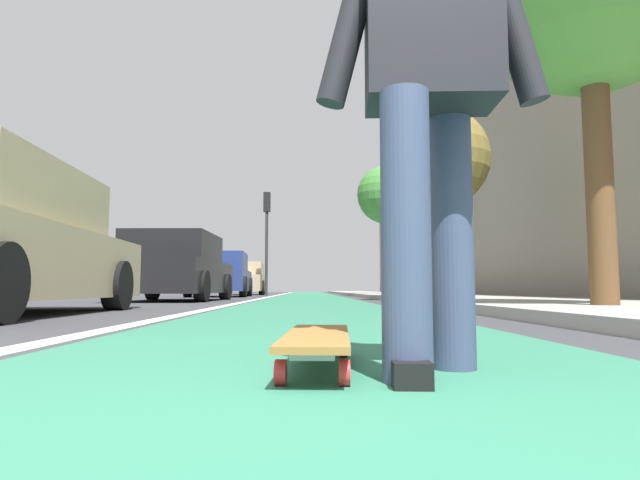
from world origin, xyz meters
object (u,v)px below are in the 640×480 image
at_px(parked_car_end, 245,279).
at_px(traffic_light, 267,224).
at_px(street_tree_far, 386,196).
at_px(pedestrian_distant, 400,267).
at_px(skateboard, 317,340).
at_px(skater_person, 430,69).
at_px(parked_car_mid, 175,269).
at_px(parked_car_far, 221,275).
at_px(street_tree_mid, 439,159).

distance_m(parked_car_end, traffic_light, 4.06).
bearing_deg(street_tree_far, pedestrian_distant, 177.07).
height_order(parked_car_end, street_tree_far, street_tree_far).
distance_m(skateboard, street_tree_far, 18.26).
relative_size(skater_person, traffic_light, 0.39).
relative_size(skater_person, pedestrian_distant, 1.05).
distance_m(skater_person, pedestrian_distant, 14.20).
relative_size(skateboard, traffic_light, 0.20).
bearing_deg(parked_car_end, parked_car_mid, 179.85).
bearing_deg(skater_person, parked_car_mid, 17.59).
bearing_deg(skater_person, street_tree_far, -8.01).
bearing_deg(skater_person, parked_car_end, 7.89).
bearing_deg(street_tree_far, traffic_light, 60.27).
bearing_deg(street_tree_far, parked_car_far, 97.80).
bearing_deg(pedestrian_distant, street_tree_far, -2.93).
bearing_deg(skater_person, street_tree_mid, -14.08).
relative_size(street_tree_far, pedestrian_distant, 3.04).
relative_size(parked_car_far, traffic_light, 1.00).
distance_m(skateboard, parked_car_mid, 10.72).
relative_size(parked_car_end, street_tree_mid, 1.01).
bearing_deg(parked_car_far, skateboard, -169.93).
bearing_deg(parked_car_far, street_tree_mid, -140.20).
bearing_deg(skateboard, parked_car_mid, 16.07).
height_order(parked_car_mid, pedestrian_distant, pedestrian_distant).
xyz_separation_m(skater_person, parked_car_end, (23.60, 3.27, -0.23)).
distance_m(parked_car_far, parked_car_end, 6.57).
bearing_deg(skateboard, parked_car_end, 7.11).
bearing_deg(street_tree_far, skater_person, 171.99).
bearing_deg(street_tree_mid, pedestrian_distant, 2.80).
xyz_separation_m(traffic_light, street_tree_mid, (-10.42, -4.54, 0.18)).
xyz_separation_m(traffic_light, pedestrian_distant, (-6.42, -4.35, -2.02)).
bearing_deg(pedestrian_distant, parked_car_mid, 122.47).
relative_size(skateboard, parked_car_far, 0.20).
relative_size(skater_person, parked_car_mid, 0.40).
height_order(traffic_light, street_tree_far, street_tree_far).
bearing_deg(skater_person, traffic_light, 5.68).
relative_size(skater_person, parked_car_end, 0.38).
relative_size(skateboard, pedestrian_distant, 0.54).
distance_m(parked_car_mid, parked_car_far, 6.60).
bearing_deg(parked_car_mid, parked_car_end, -0.15).
bearing_deg(traffic_light, pedestrian_distant, -145.90).
bearing_deg(parked_car_end, pedestrian_distant, -149.78).
distance_m(skateboard, parked_car_far, 17.16).
height_order(traffic_light, pedestrian_distant, traffic_light).
bearing_deg(pedestrian_distant, street_tree_mid, -177.20).
xyz_separation_m(parked_car_mid, parked_car_end, (13.17, -0.03, 0.01)).
bearing_deg(parked_car_mid, street_tree_far, -38.15).
distance_m(parked_car_end, street_tree_far, 8.67).
relative_size(parked_car_far, parked_car_end, 0.98).
xyz_separation_m(parked_car_end, traffic_light, (-3.17, -1.24, 2.21)).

